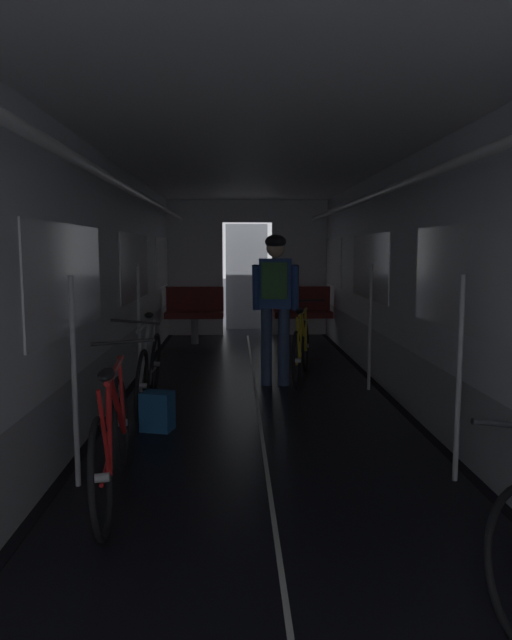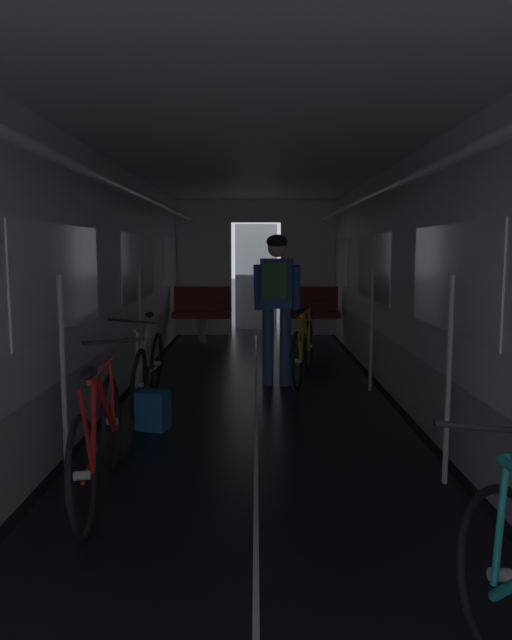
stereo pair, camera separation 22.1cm
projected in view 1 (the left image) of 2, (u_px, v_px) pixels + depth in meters
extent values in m
cube|color=black|center=(97.00, 432.00, 5.04)|extent=(0.08, 11.50, 0.01)
cube|color=black|center=(422.00, 428.00, 5.14)|extent=(0.08, 11.50, 0.01)
cube|color=beige|center=(261.00, 430.00, 5.09)|extent=(0.03, 11.27, 0.00)
cube|color=#9EA0A5|center=(85.00, 398.00, 5.00)|extent=(0.12, 11.50, 0.60)
cube|color=silver|center=(79.00, 254.00, 4.86)|extent=(0.12, 11.50, 1.85)
cube|color=white|center=(68.00, 279.00, 4.31)|extent=(0.02, 1.90, 0.80)
cube|color=white|center=(135.00, 267.00, 7.16)|extent=(0.02, 1.90, 0.80)
cube|color=white|center=(164.00, 262.00, 10.01)|extent=(0.02, 1.90, 0.80)
cube|color=yellow|center=(94.00, 274.00, 5.08)|extent=(0.01, 0.20, 0.28)
cylinder|color=white|center=(119.00, 183.00, 4.80)|extent=(0.07, 11.04, 0.07)
cylinder|color=#B7BABF|center=(75.00, 383.00, 3.82)|extent=(0.04, 0.04, 1.40)
cylinder|color=#B7BABF|center=(139.00, 329.00, 6.40)|extent=(0.04, 0.04, 1.40)
cube|color=#9EA0A5|center=(434.00, 395.00, 5.11)|extent=(0.12, 11.50, 0.60)
cube|color=silver|center=(439.00, 254.00, 4.96)|extent=(0.12, 11.50, 1.85)
cube|color=white|center=(456.00, 278.00, 4.41)|extent=(0.02, 1.90, 0.80)
cube|color=white|center=(370.00, 267.00, 7.26)|extent=(0.02, 1.90, 0.80)
cube|color=white|center=(332.00, 262.00, 10.11)|extent=(0.02, 1.90, 0.80)
cube|color=yellow|center=(420.00, 273.00, 5.28)|extent=(0.01, 0.20, 0.28)
cylinder|color=white|center=(402.00, 185.00, 4.88)|extent=(0.07, 11.04, 0.07)
cylinder|color=#B7BABF|center=(459.00, 380.00, 3.91)|extent=(0.04, 0.04, 1.40)
cylinder|color=#B7BABF|center=(370.00, 328.00, 6.49)|extent=(0.04, 0.04, 1.40)
cube|color=silver|center=(195.00, 268.00, 10.68)|extent=(1.00, 0.12, 2.45)
cube|color=silver|center=(299.00, 268.00, 10.74)|extent=(1.00, 0.12, 2.45)
cube|color=silver|center=(247.00, 211.00, 10.59)|extent=(0.90, 0.12, 0.40)
cube|color=#4C4F54|center=(247.00, 277.00, 11.43)|extent=(0.81, 0.04, 2.05)
cube|color=white|center=(261.00, 133.00, 4.79)|extent=(3.14, 11.62, 0.12)
cylinder|color=gray|center=(195.00, 331.00, 9.75)|extent=(0.12, 0.12, 0.44)
cube|color=maroon|center=(194.00, 315.00, 9.71)|extent=(0.96, 0.44, 0.10)
cube|color=maroon|center=(195.00, 299.00, 9.87)|extent=(0.96, 0.08, 0.40)
torus|color=gray|center=(169.00, 287.00, 9.86)|extent=(0.14, 0.14, 0.02)
cylinder|color=gray|center=(302.00, 330.00, 9.81)|extent=(0.12, 0.12, 0.44)
cube|color=maroon|center=(303.00, 314.00, 9.78)|extent=(0.96, 0.44, 0.10)
cube|color=maroon|center=(301.00, 298.00, 9.93)|extent=(0.96, 0.08, 0.40)
torus|color=gray|center=(276.00, 286.00, 9.93)|extent=(0.14, 0.14, 0.02)
torus|color=black|center=(101.00, 478.00, 3.17)|extent=(0.13, 0.67, 0.67)
cylinder|color=#B2B2B7|center=(101.00, 478.00, 3.17)|extent=(0.10, 0.06, 0.05)
torus|color=black|center=(121.00, 423.00, 4.18)|extent=(0.13, 0.67, 0.67)
cylinder|color=#B2B2B7|center=(121.00, 423.00, 4.18)|extent=(0.10, 0.06, 0.05)
cylinder|color=red|center=(117.00, 404.00, 3.84)|extent=(0.06, 0.54, 0.56)
cylinder|color=red|center=(109.00, 422.00, 3.44)|extent=(0.09, 0.34, 0.55)
cylinder|color=red|center=(115.00, 369.00, 3.66)|extent=(0.11, 0.82, 0.04)
cylinder|color=red|center=(104.00, 430.00, 3.21)|extent=(0.04, 0.17, 0.49)
cylinder|color=red|center=(106.00, 467.00, 3.40)|extent=(0.07, 0.45, 0.07)
cylinder|color=red|center=(121.00, 391.00, 4.12)|extent=(0.06, 0.09, 0.49)
cylinder|color=black|center=(111.00, 457.00, 3.62)|extent=(0.04, 0.17, 0.17)
ellipsoid|color=black|center=(106.00, 374.00, 3.23)|extent=(0.11, 0.25, 0.06)
cylinder|color=black|center=(123.00, 342.00, 4.10)|extent=(0.44, 0.06, 0.05)
torus|color=black|center=(155.00, 364.00, 6.33)|extent=(0.09, 0.67, 0.67)
cylinder|color=#B2B2B7|center=(155.00, 364.00, 6.33)|extent=(0.09, 0.05, 0.06)
torus|color=black|center=(142.00, 386.00, 5.32)|extent=(0.09, 0.67, 0.67)
cylinder|color=#B2B2B7|center=(142.00, 386.00, 5.32)|extent=(0.09, 0.05, 0.06)
cylinder|color=#ADAFB5|center=(144.00, 356.00, 5.61)|extent=(0.07, 0.54, 0.56)
cylinder|color=#ADAFB5|center=(150.00, 348.00, 6.01)|extent=(0.08, 0.34, 0.55)
cylinder|color=#ADAFB5|center=(144.00, 326.00, 5.73)|extent=(0.05, 0.82, 0.04)
cylinder|color=#ADAFB5|center=(152.00, 343.00, 6.23)|extent=(0.06, 0.16, 0.49)
cylinder|color=#ADAFB5|center=(153.00, 370.00, 6.11)|extent=(0.03, 0.45, 0.07)
cylinder|color=#ADAFB5|center=(139.00, 359.00, 5.32)|extent=(0.06, 0.09, 0.49)
cylinder|color=black|center=(150.00, 377.00, 5.89)|extent=(0.03, 0.17, 0.17)
ellipsoid|color=black|center=(149.00, 315.00, 6.15)|extent=(0.10, 0.24, 0.07)
cylinder|color=black|center=(135.00, 322.00, 5.26)|extent=(0.44, 0.03, 0.06)
cylinder|color=#384C75|center=(267.00, 347.00, 6.76)|extent=(0.13, 0.13, 0.90)
cylinder|color=#384C75|center=(284.00, 347.00, 6.74)|extent=(0.13, 0.13, 0.90)
cube|color=#2D4C99|center=(275.00, 283.00, 6.66)|extent=(0.38, 0.26, 0.56)
cylinder|color=#2D4C99|center=(256.00, 288.00, 6.71)|extent=(0.11, 0.21, 0.53)
cylinder|color=#2D4C99|center=(295.00, 288.00, 6.67)|extent=(0.11, 0.21, 0.53)
sphere|color=beige|center=(276.00, 248.00, 6.62)|extent=(0.21, 0.21, 0.21)
ellipsoid|color=black|center=(276.00, 242.00, 6.61)|extent=(0.27, 0.31, 0.16)
cube|color=#3D703D|center=(275.00, 281.00, 6.49)|extent=(0.30, 0.19, 0.40)
torus|color=black|center=(297.00, 360.00, 6.52)|extent=(0.20, 0.67, 0.67)
cylinder|color=#B2B2B7|center=(297.00, 360.00, 6.52)|extent=(0.10, 0.07, 0.05)
torus|color=black|center=(305.00, 346.00, 7.52)|extent=(0.20, 0.67, 0.67)
cylinder|color=#B2B2B7|center=(305.00, 346.00, 7.52)|extent=(0.10, 0.07, 0.05)
cylinder|color=yellow|center=(303.00, 332.00, 7.19)|extent=(0.17, 0.53, 0.56)
cylinder|color=yellow|center=(300.00, 337.00, 6.78)|extent=(0.09, 0.34, 0.55)
cylinder|color=yellow|center=(303.00, 312.00, 7.00)|extent=(0.21, 0.81, 0.04)
cylinder|color=yellow|center=(298.00, 338.00, 6.56)|extent=(0.07, 0.16, 0.49)
cylinder|color=yellow|center=(299.00, 359.00, 6.75)|extent=(0.12, 0.45, 0.07)
cylinder|color=yellow|center=(306.00, 327.00, 7.46)|extent=(0.03, 0.09, 0.49)
cylinder|color=black|center=(301.00, 357.00, 6.97)|extent=(0.05, 0.17, 0.17)
ellipsoid|color=black|center=(300.00, 311.00, 6.57)|extent=(0.14, 0.25, 0.06)
cylinder|color=black|center=(307.00, 300.00, 7.44)|extent=(0.44, 0.12, 0.04)
cube|color=#1E5693|center=(157.00, 411.00, 5.08)|extent=(0.30, 0.26, 0.34)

